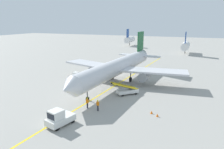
{
  "coord_description": "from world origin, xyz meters",
  "views": [
    {
      "loc": [
        16.4,
        -28.34,
        12.83
      ],
      "look_at": [
        1.09,
        8.39,
        2.5
      ],
      "focal_mm": 33.26,
      "sensor_mm": 36.0,
      "label": 1
    }
  ],
  "objects": [
    {
      "name": "pushback_tug",
      "position": [
        1.11,
        -8.94,
        0.99
      ],
      "size": [
        2.73,
        3.96,
        2.2
      ],
      "color": "silver",
      "rests_on": "ground"
    },
    {
      "name": "belt_loader_forward_hold",
      "position": [
        5.33,
        5.18,
        0.78
      ],
      "size": [
        4.48,
        4.36,
        2.59
      ],
      "color": "silver",
      "rests_on": "ground"
    },
    {
      "name": "taxi_line_yellow",
      "position": [
        1.09,
        5.0,
        0.0
      ],
      "size": [
        6.54,
        79.78,
        0.01
      ],
      "primitive_type": "cube",
      "rotation": [
        0.0,
        0.0,
        -0.08
      ],
      "color": "yellow",
      "rests_on": "ground"
    },
    {
      "name": "safety_cone_wingtip_left",
      "position": [
        -1.42,
        14.91,
        0.22
      ],
      "size": [
        0.36,
        0.36,
        0.44
      ],
      "primitive_type": "cone",
      "color": "orange",
      "rests_on": "ground"
    },
    {
      "name": "safety_cone_nose_left",
      "position": [
        11.14,
        -1.06,
        0.22
      ],
      "size": [
        0.36,
        0.36,
        0.44
      ],
      "primitive_type": "cone",
      "color": "orange",
      "rests_on": "ground"
    },
    {
      "name": "ground_crew_wing_walker",
      "position": [
        1.76,
        -2.89,
        0.91
      ],
      "size": [
        0.36,
        0.24,
        1.7
      ],
      "color": "#26262D",
      "rests_on": "ground"
    },
    {
      "name": "baggage_tug_near_wing",
      "position": [
        -7.5,
        8.41,
        0.93
      ],
      "size": [
        1.41,
        2.45,
        2.1
      ],
      "color": "silver",
      "rests_on": "ground"
    },
    {
      "name": "airliner",
      "position": [
        1.13,
        11.93,
        3.42
      ],
      "size": [
        28.52,
        35.34,
        10.1
      ],
      "color": "silver",
      "rests_on": "ground"
    },
    {
      "name": "distant_aircraft_mid_left",
      "position": [
        11.58,
        59.63,
        3.22
      ],
      "size": [
        3.0,
        10.1,
        8.8
      ],
      "color": "silver",
      "rests_on": "ground"
    },
    {
      "name": "ground_plane",
      "position": [
        0.0,
        0.0,
        0.0
      ],
      "size": [
        300.0,
        300.0,
        0.0
      ],
      "primitive_type": "plane",
      "color": "#9E9B93"
    },
    {
      "name": "distant_aircraft_far_left",
      "position": [
        -17.68,
        77.67,
        3.22
      ],
      "size": [
        3.0,
        10.1,
        8.8
      ],
      "color": "silver",
      "rests_on": "ground"
    },
    {
      "name": "ground_crew_marshaller",
      "position": [
        3.64,
        -3.13,
        0.91
      ],
      "size": [
        0.36,
        0.24,
        1.7
      ],
      "color": "#26262D",
      "rests_on": "ground"
    },
    {
      "name": "safety_cone_nose_right",
      "position": [
        12.08,
        -1.68,
        0.22
      ],
      "size": [
        0.36,
        0.36,
        0.44
      ],
      "primitive_type": "cone",
      "color": "orange",
      "rests_on": "ground"
    }
  ]
}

